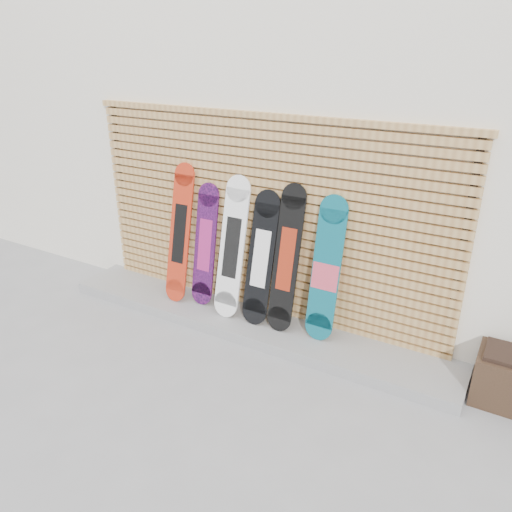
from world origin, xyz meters
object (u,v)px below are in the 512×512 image
object	(u,v)px
snowboard_2	(232,248)
snowboard_3	(261,259)
snowboard_1	(205,245)
snowboard_5	(326,271)
snowboard_4	(287,259)
snowboard_0	(180,234)

from	to	relation	value
snowboard_2	snowboard_3	distance (m)	0.36
snowboard_2	snowboard_3	bearing A→B (deg)	1.62
snowboard_3	snowboard_1	bearing A→B (deg)	176.87
snowboard_1	snowboard_3	size ratio (longest dim) A/B	0.98
snowboard_1	snowboard_5	xyz separation A→B (m)	(1.47, -0.01, 0.03)
snowboard_1	snowboard_4	size ratio (longest dim) A/B	0.91
snowboard_0	snowboard_4	world-z (taller)	snowboard_0
snowboard_2	snowboard_4	xyz separation A→B (m)	(0.65, 0.02, -0.00)
snowboard_3	snowboard_4	distance (m)	0.30
snowboard_0	snowboard_3	size ratio (longest dim) A/B	1.11
snowboard_4	snowboard_5	bearing A→B (deg)	3.33
snowboard_0	snowboard_1	bearing A→B (deg)	8.50
snowboard_4	snowboard_3	bearing A→B (deg)	-178.45
snowboard_0	snowboard_5	size ratio (longest dim) A/B	1.07
snowboard_2	snowboard_4	bearing A→B (deg)	1.59
snowboard_4	snowboard_0	bearing A→B (deg)	-179.40
snowboard_0	snowboard_2	size ratio (longest dim) A/B	1.03
snowboard_1	snowboard_5	world-z (taller)	snowboard_5
snowboard_2	snowboard_3	xyz separation A→B (m)	(0.35, 0.01, -0.05)
snowboard_0	snowboard_5	distance (m)	1.79
snowboard_3	snowboard_5	world-z (taller)	snowboard_5
snowboard_1	snowboard_5	distance (m)	1.47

